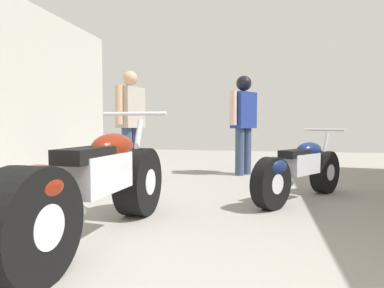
% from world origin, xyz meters
% --- Properties ---
extents(ground_plane, '(15.45, 15.45, 0.00)m').
position_xyz_m(ground_plane, '(0.00, 3.22, 0.00)').
color(ground_plane, gray).
extents(motorcycle_maroon_cruiser, '(0.62, 2.09, 0.97)m').
position_xyz_m(motorcycle_maroon_cruiser, '(-0.64, 1.85, 0.40)').
color(motorcycle_maroon_cruiser, black).
rests_on(motorcycle_maroon_cruiser, ground_plane).
extents(motorcycle_black_naked, '(1.10, 1.51, 0.81)m').
position_xyz_m(motorcycle_black_naked, '(0.94, 3.55, 0.35)').
color(motorcycle_black_naked, black).
rests_on(motorcycle_black_naked, ground_plane).
extents(mechanic_in_blue, '(0.34, 0.68, 1.69)m').
position_xyz_m(mechanic_in_blue, '(-1.47, 4.50, 0.95)').
color(mechanic_in_blue, '#384766').
rests_on(mechanic_in_blue, ground_plane).
extents(mechanic_with_helmet, '(0.46, 0.61, 1.70)m').
position_xyz_m(mechanic_with_helmet, '(0.20, 5.44, 1.02)').
color(mechanic_with_helmet, '#384766').
rests_on(mechanic_with_helmet, ground_plane).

